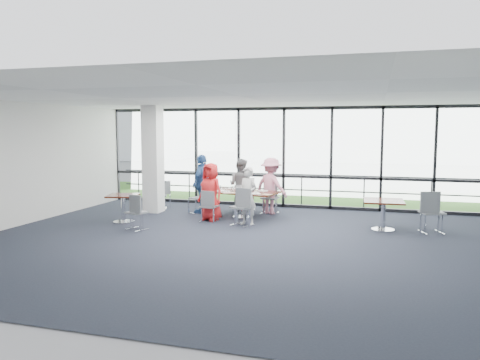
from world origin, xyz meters
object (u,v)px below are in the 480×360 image
(diner_end, at_px, (203,184))
(chair_spare_lb, at_px, (160,196))
(main_table, at_px, (243,195))
(chair_main_nl, at_px, (209,206))
(chair_main_fr, at_px, (270,198))
(structural_column, at_px, (153,159))
(diner_near_left, at_px, (211,192))
(chair_main_nr, at_px, (242,207))
(side_table_right, at_px, (384,204))
(diner_far_left, at_px, (241,185))
(chair_spare_r, at_px, (432,213))
(chair_spare_la, at_px, (137,212))
(chair_main_fl, at_px, (246,195))
(side_table_left, at_px, (123,200))
(diner_near_right, at_px, (248,196))
(chair_main_end, at_px, (199,198))
(diner_far_right, at_px, (271,186))

(diner_end, relative_size, chair_spare_lb, 2.07)
(main_table, height_order, diner_end, diner_end)
(chair_main_nl, relative_size, chair_main_fr, 0.89)
(structural_column, relative_size, chair_main_nl, 3.80)
(diner_near_left, height_order, chair_main_fr, diner_near_left)
(main_table, relative_size, diner_near_left, 1.36)
(diner_near_left, bearing_deg, chair_main_nr, -4.78)
(side_table_right, relative_size, chair_main_fr, 1.04)
(main_table, height_order, diner_near_left, diner_near_left)
(structural_column, relative_size, diner_far_left, 1.98)
(diner_near_left, distance_m, chair_main_nl, 0.44)
(main_table, xyz_separation_m, chair_spare_r, (4.91, -0.72, -0.13))
(chair_main_nl, distance_m, chair_spare_la, 2.02)
(main_table, distance_m, chair_main_nr, 1.19)
(diner_end, xyz_separation_m, chair_main_fl, (1.15, 0.70, -0.39))
(side_table_left, xyz_separation_m, chair_main_fl, (2.69, 2.66, -0.13))
(main_table, bearing_deg, chair_main_fl, 112.79)
(chair_spare_lb, bearing_deg, diner_far_left, 163.14)
(chair_main_nl, xyz_separation_m, chair_spare_la, (-1.37, -1.48, 0.02))
(side_table_left, bearing_deg, diner_near_right, 9.96)
(chair_main_nr, relative_size, chair_main_end, 1.07)
(chair_main_nl, bearing_deg, chair_main_end, 131.12)
(diner_near_left, xyz_separation_m, chair_spare_r, (5.65, -0.06, -0.29))
(diner_far_right, bearing_deg, main_table, 76.58)
(diner_far_left, xyz_separation_m, chair_main_fr, (0.93, -0.09, -0.34))
(chair_main_nl, relative_size, chair_main_end, 0.92)
(side_table_right, bearing_deg, structural_column, 173.11)
(diner_near_right, distance_m, diner_end, 2.25)
(diner_far_left, xyz_separation_m, chair_main_fl, (0.12, 0.17, -0.32))
(diner_far_right, bearing_deg, diner_near_right, 108.55)
(chair_spare_r, bearing_deg, chair_spare_lb, 151.82)
(structural_column, bearing_deg, chair_main_fr, 11.32)
(diner_far_left, relative_size, chair_main_nl, 1.92)
(diner_near_left, relative_size, chair_spare_lb, 1.87)
(diner_near_left, bearing_deg, chair_main_end, 148.61)
(diner_far_left, xyz_separation_m, chair_spare_lb, (-2.58, -0.24, -0.38))
(side_table_right, xyz_separation_m, chair_spare_la, (-5.87, -1.69, -0.21))
(chair_main_nr, xyz_separation_m, chair_main_fl, (-0.51, 2.21, -0.01))
(chair_main_nl, distance_m, chair_main_end, 1.38)
(side_table_left, xyz_separation_m, chair_main_end, (1.45, 1.85, -0.16))
(structural_column, relative_size, chair_main_fl, 3.30)
(chair_spare_la, bearing_deg, chair_main_fl, 83.38)
(diner_near_left, relative_size, chair_main_nl, 1.88)
(diner_end, height_order, chair_main_fr, diner_end)
(chair_main_nl, bearing_deg, chair_spare_r, 10.10)
(diner_near_left, relative_size, chair_main_fl, 1.63)
(structural_column, bearing_deg, main_table, -2.35)
(side_table_right, height_order, diner_far_left, diner_far_left)
(chair_spare_la, bearing_deg, chair_main_nl, 69.06)
(chair_main_nr, distance_m, chair_main_end, 2.24)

